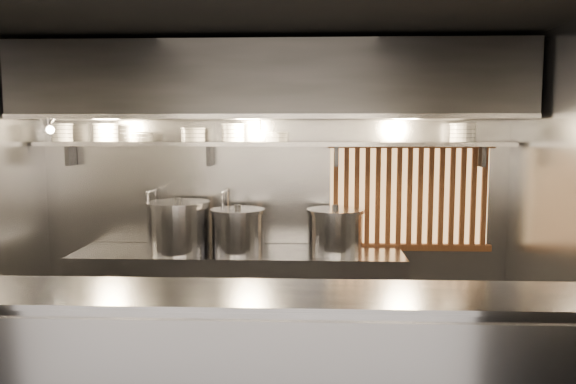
# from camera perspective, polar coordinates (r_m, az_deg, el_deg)

# --- Properties ---
(ceiling) EXTENTS (4.50, 4.50, 0.00)m
(ceiling) POSITION_cam_1_polar(r_m,az_deg,el_deg) (4.01, -3.04, 17.74)
(ceiling) COLOR black
(ceiling) RESTS_ON wall_back
(wall_back) EXTENTS (4.50, 0.00, 4.50)m
(wall_back) POSITION_cam_1_polar(r_m,az_deg,el_deg) (5.45, -1.47, -0.11)
(wall_back) COLOR gray
(wall_back) RESTS_ON floor
(cooking_bench) EXTENTS (3.00, 0.70, 0.90)m
(cooking_bench) POSITION_cam_1_polar(r_m,az_deg,el_deg) (5.31, -5.00, -10.78)
(cooking_bench) COLOR gray
(cooking_bench) RESTS_ON floor
(bowl_shelf) EXTENTS (4.40, 0.34, 0.04)m
(bowl_shelf) POSITION_cam_1_polar(r_m,az_deg,el_deg) (5.24, -1.62, 4.90)
(bowl_shelf) COLOR gray
(bowl_shelf) RESTS_ON wall_back
(exhaust_hood) EXTENTS (4.40, 0.81, 0.65)m
(exhaust_hood) POSITION_cam_1_polar(r_m,az_deg,el_deg) (5.04, -1.81, 11.05)
(exhaust_hood) COLOR #2D2D30
(exhaust_hood) RESTS_ON ceiling
(wood_screen) EXTENTS (1.56, 0.09, 1.04)m
(wood_screen) POSITION_cam_1_polar(r_m,az_deg,el_deg) (5.47, 12.20, -0.43)
(wood_screen) COLOR #FFC272
(wood_screen) RESTS_ON wall_back
(faucet_left) EXTENTS (0.04, 0.30, 0.50)m
(faucet_left) POSITION_cam_1_polar(r_m,az_deg,el_deg) (5.53, -13.54, -1.16)
(faucet_left) COLOR silver
(faucet_left) RESTS_ON wall_back
(faucet_right) EXTENTS (0.04, 0.30, 0.50)m
(faucet_right) POSITION_cam_1_polar(r_m,az_deg,el_deg) (5.38, -6.35, -1.23)
(faucet_right) COLOR silver
(faucet_right) RESTS_ON wall_back
(heat_lamp) EXTENTS (0.25, 0.35, 0.20)m
(heat_lamp) POSITION_cam_1_polar(r_m,az_deg,el_deg) (5.27, -23.21, 6.45)
(heat_lamp) COLOR gray
(heat_lamp) RESTS_ON exhaust_hood
(pendant_bulb) EXTENTS (0.09, 0.09, 0.19)m
(pendant_bulb) POSITION_cam_1_polar(r_m,az_deg,el_deg) (5.13, -2.83, 5.78)
(pendant_bulb) COLOR #2D2D30
(pendant_bulb) RESTS_ON exhaust_hood
(stock_pot_left) EXTENTS (0.72, 0.72, 0.50)m
(stock_pot_left) POSITION_cam_1_polar(r_m,az_deg,el_deg) (5.24, -11.09, -3.44)
(stock_pot_left) COLOR gray
(stock_pot_left) RESTS_ON cooking_bench
(stock_pot_mid) EXTENTS (0.59, 0.59, 0.44)m
(stock_pot_mid) POSITION_cam_1_polar(r_m,az_deg,el_deg) (5.13, -5.11, -3.90)
(stock_pot_mid) COLOR gray
(stock_pot_mid) RESTS_ON cooking_bench
(stock_pot_right) EXTENTS (0.60, 0.60, 0.43)m
(stock_pot_right) POSITION_cam_1_polar(r_m,az_deg,el_deg) (5.16, 4.82, -3.87)
(stock_pot_right) COLOR gray
(stock_pot_right) RESTS_ON cooking_bench
(bowl_stack_0) EXTENTS (0.20, 0.20, 0.17)m
(bowl_stack_0) POSITION_cam_1_polar(r_m,az_deg,el_deg) (5.73, -21.97, 5.62)
(bowl_stack_0) COLOR white
(bowl_stack_0) RESTS_ON bowl_shelf
(bowl_stack_1) EXTENTS (0.24, 0.24, 0.17)m
(bowl_stack_1) POSITION_cam_1_polar(r_m,az_deg,el_deg) (5.57, -18.03, 5.76)
(bowl_stack_1) COLOR white
(bowl_stack_1) RESTS_ON bowl_shelf
(bowl_stack_2) EXTENTS (0.21, 0.21, 0.09)m
(bowl_stack_2) POSITION_cam_1_polar(r_m,az_deg,el_deg) (5.46, -14.60, 5.46)
(bowl_stack_2) COLOR white
(bowl_stack_2) RESTS_ON bowl_shelf
(bowl_stack_3) EXTENTS (0.24, 0.24, 0.13)m
(bowl_stack_3) POSITION_cam_1_polar(r_m,az_deg,el_deg) (5.34, -9.62, 5.76)
(bowl_stack_3) COLOR white
(bowl_stack_3) RESTS_ON bowl_shelf
(bowl_stack_4) EXTENTS (0.23, 0.23, 0.17)m
(bowl_stack_4) POSITION_cam_1_polar(r_m,az_deg,el_deg) (5.28, -5.60, 6.02)
(bowl_stack_4) COLOR white
(bowl_stack_4) RESTS_ON bowl_shelf
(bowl_stack_5) EXTENTS (0.22, 0.22, 0.09)m
(bowl_stack_5) POSITION_cam_1_polar(r_m,az_deg,el_deg) (5.24, -1.15, 5.63)
(bowl_stack_5) COLOR white
(bowl_stack_5) RESTS_ON bowl_shelf
(bowl_stack_6) EXTENTS (0.25, 0.25, 0.17)m
(bowl_stack_6) POSITION_cam_1_polar(r_m,az_deg,el_deg) (5.41, 17.34, 5.77)
(bowl_stack_6) COLOR white
(bowl_stack_6) RESTS_ON bowl_shelf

